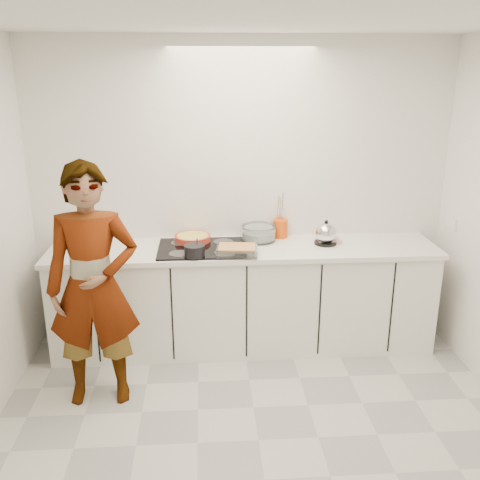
{
  "coord_description": "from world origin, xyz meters",
  "views": [
    {
      "loc": [
        -0.32,
        -2.92,
        2.35
      ],
      "look_at": [
        -0.05,
        1.05,
        1.05
      ],
      "focal_mm": 40.0,
      "sensor_mm": 36.0,
      "label": 1
    }
  ],
  "objects": [
    {
      "name": "wall_front",
      "position": [
        0.0,
        -1.6,
        1.3
      ],
      "size": [
        3.6,
        0.0,
        2.6
      ],
      "primitive_type": "cube",
      "color": "white",
      "rests_on": "ground"
    },
    {
      "name": "mixing_bowl",
      "position": [
        0.14,
        1.45,
        0.97
      ],
      "size": [
        0.31,
        0.31,
        0.14
      ],
      "color": "silver",
      "rests_on": "countertop"
    },
    {
      "name": "cook",
      "position": [
        -1.11,
        0.58,
        0.88
      ],
      "size": [
        0.67,
        0.46,
        1.76
      ],
      "primitive_type": "imported",
      "rotation": [
        0.0,
        0.0,
        0.06
      ],
      "color": "white",
      "rests_on": "floor"
    },
    {
      "name": "floor",
      "position": [
        0.0,
        0.0,
        0.0
      ],
      "size": [
        3.6,
        3.2,
        0.0
      ],
      "primitive_type": "cube",
      "color": "beige",
      "rests_on": "ground"
    },
    {
      "name": "ceiling",
      "position": [
        0.0,
        0.0,
        2.6
      ],
      "size": [
        3.6,
        3.2,
        0.0
      ],
      "primitive_type": "cube",
      "color": "white",
      "rests_on": "wall_back"
    },
    {
      "name": "wall_back",
      "position": [
        0.0,
        1.6,
        1.3
      ],
      "size": [
        3.6,
        0.0,
        2.6
      ],
      "primitive_type": "cube",
      "color": "white",
      "rests_on": "ground"
    },
    {
      "name": "countertop",
      "position": [
        0.0,
        1.28,
        0.89
      ],
      "size": [
        3.24,
        0.64,
        0.04
      ],
      "primitive_type": "cube",
      "color": "white",
      "rests_on": "base_cabinets"
    },
    {
      "name": "utensil_crock",
      "position": [
        0.34,
        1.53,
        0.99
      ],
      "size": [
        0.17,
        0.17,
        0.16
      ],
      "primitive_type": "cylinder",
      "rotation": [
        0.0,
        0.0,
        0.43
      ],
      "color": "#D54809",
      "rests_on": "countertop"
    },
    {
      "name": "hob",
      "position": [
        -0.35,
        1.26,
        0.92
      ],
      "size": [
        0.72,
        0.54,
        0.01
      ],
      "primitive_type": "cube",
      "color": "black",
      "rests_on": "countertop"
    },
    {
      "name": "saucepan",
      "position": [
        -0.41,
        1.05,
        0.97
      ],
      "size": [
        0.19,
        0.19,
        0.15
      ],
      "color": "black",
      "rests_on": "hob"
    },
    {
      "name": "baking_dish",
      "position": [
        -0.07,
        1.09,
        0.96
      ],
      "size": [
        0.34,
        0.27,
        0.06
      ],
      "color": "silver",
      "rests_on": "hob"
    },
    {
      "name": "tea_towel",
      "position": [
        0.73,
        1.37,
        0.93
      ],
      "size": [
        0.21,
        0.16,
        0.03
      ],
      "primitive_type": "cube",
      "rotation": [
        0.0,
        0.0,
        0.08
      ],
      "color": "white",
      "rests_on": "countertop"
    },
    {
      "name": "kettle",
      "position": [
        0.69,
        1.32,
        1.0
      ],
      "size": [
        0.2,
        0.2,
        0.21
      ],
      "color": "black",
      "rests_on": "countertop"
    },
    {
      "name": "tart_dish",
      "position": [
        -0.43,
        1.44,
        0.95
      ],
      "size": [
        0.32,
        0.32,
        0.05
      ],
      "color": "#C03824",
      "rests_on": "hob"
    },
    {
      "name": "base_cabinets",
      "position": [
        0.0,
        1.28,
        0.43
      ],
      "size": [
        3.2,
        0.58,
        0.87
      ],
      "primitive_type": "cube",
      "color": "white",
      "rests_on": "floor"
    }
  ]
}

